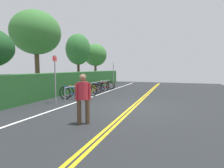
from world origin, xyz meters
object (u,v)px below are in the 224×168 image
(bicycle_2, at_px, (86,91))
(bicycle_1, at_px, (76,92))
(bicycle_0, at_px, (73,93))
(tree_far_right, at_px, (78,50))
(bicycle_4, at_px, (94,88))
(bike_rack, at_px, (93,85))
(bicycle_7, at_px, (106,85))
(tree_extra, at_px, (95,55))
(tree_mid, at_px, (36,33))
(bicycle_5, at_px, (98,87))
(sign_post_far, at_px, (113,72))
(pedestrian, at_px, (83,96))
(bicycle_6, at_px, (104,86))
(bicycle_3, at_px, (89,88))
(sign_post_near, at_px, (55,75))

(bicycle_2, bearing_deg, bicycle_1, 163.10)
(bicycle_0, distance_m, tree_far_right, 8.00)
(bicycle_4, bearing_deg, bike_rack, -166.83)
(bicycle_0, bearing_deg, bicycle_7, 2.67)
(tree_far_right, bearing_deg, tree_extra, -2.00)
(bicycle_1, bearing_deg, bicycle_2, -16.90)
(bicycle_0, bearing_deg, tree_far_right, 27.18)
(tree_mid, bearing_deg, bicycle_5, -47.19)
(bicycle_5, distance_m, sign_post_far, 2.81)
(pedestrian, bearing_deg, bike_rack, 23.20)
(bicycle_0, relative_size, pedestrian, 1.14)
(bicycle_0, bearing_deg, bicycle_2, 0.50)
(bicycle_5, xyz_separation_m, tree_far_right, (2.37, 3.11, 3.24))
(bicycle_2, relative_size, tree_far_right, 0.34)
(bicycle_6, bearing_deg, bicycle_4, 175.46)
(bicycle_3, relative_size, bicycle_7, 1.00)
(bicycle_1, height_order, tree_far_right, tree_far_right)
(bicycle_2, xyz_separation_m, pedestrian, (-5.47, -2.76, 0.60))
(bicycle_7, bearing_deg, bicycle_1, -179.75)
(sign_post_near, bearing_deg, bicycle_6, -1.94)
(bicycle_1, distance_m, bicycle_6, 4.22)
(bicycle_6, xyz_separation_m, pedestrian, (-8.89, -2.85, 0.60))
(sign_post_far, distance_m, tree_far_right, 4.10)
(sign_post_far, bearing_deg, bicycle_1, 176.18)
(bicycle_1, relative_size, tree_far_right, 0.34)
(bicycle_1, height_order, bicycle_7, bicycle_1)
(sign_post_far, bearing_deg, bicycle_0, 178.84)
(bicycle_5, bearing_deg, bike_rack, -175.75)
(bicycle_5, bearing_deg, bicycle_2, -174.86)
(bicycle_4, xyz_separation_m, sign_post_near, (-4.45, 0.07, 1.14))
(bike_rack, height_order, bicycle_1, bike_rack)
(pedestrian, distance_m, tree_extra, 15.40)
(bicycle_2, xyz_separation_m, tree_mid, (-0.48, 3.46, 3.84))
(bicycle_7, xyz_separation_m, sign_post_far, (0.75, -0.41, 1.08))
(bicycle_0, height_order, bicycle_7, bicycle_0)
(tree_far_right, bearing_deg, bicycle_2, -145.65)
(bicycle_7, bearing_deg, bike_rack, -177.56)
(tree_mid, bearing_deg, bike_rack, -62.00)
(sign_post_near, xyz_separation_m, tree_extra, (11.29, 2.91, 1.82))
(bicycle_0, height_order, bicycle_1, bicycle_0)
(bicycle_7, height_order, sign_post_far, sign_post_far)
(bicycle_6, bearing_deg, bicycle_1, 177.95)
(bicycle_4, xyz_separation_m, tree_far_right, (3.20, 3.11, 3.24))
(bicycle_5, bearing_deg, bicycle_3, -179.03)
(bicycle_7, height_order, tree_extra, tree_extra)
(tree_mid, bearing_deg, bicycle_7, -33.60)
(tree_mid, distance_m, tree_extra, 9.05)
(bicycle_0, relative_size, bicycle_1, 1.05)
(pedestrian, height_order, sign_post_far, sign_post_far)
(pedestrian, bearing_deg, sign_post_far, 13.90)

